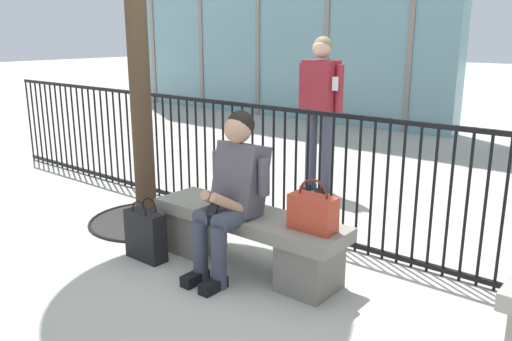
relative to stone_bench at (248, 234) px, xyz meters
name	(u,v)px	position (x,y,z in m)	size (l,w,h in m)	color
ground_plane	(248,267)	(0.00, 0.00, -0.27)	(60.00, 60.00, 0.00)	#B2ADA3
stone_bench	(248,234)	(0.00, 0.00, 0.00)	(1.60, 0.44, 0.45)	gray
seated_person_with_phone	(232,189)	(-0.04, -0.13, 0.38)	(0.52, 0.66, 1.21)	#383D4C
handbag_on_bench	(313,212)	(0.58, -0.01, 0.31)	(0.33, 0.15, 0.36)	#B23823
shopping_bag	(146,235)	(-0.73, -0.38, -0.07)	(0.35, 0.14, 0.50)	black
bystander_at_railing	(320,103)	(-0.68, 2.06, 0.73)	(0.55, 0.28, 1.71)	#383D4C
plaza_railing	(307,175)	(0.00, 0.80, 0.30)	(9.24, 0.04, 1.13)	black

